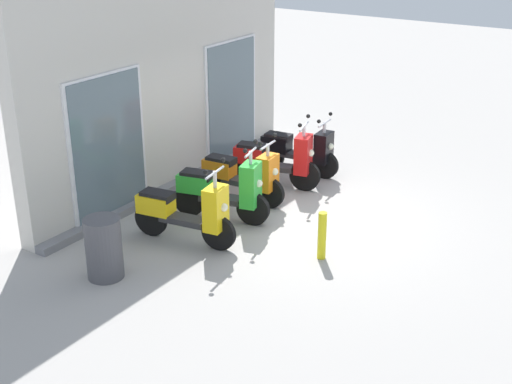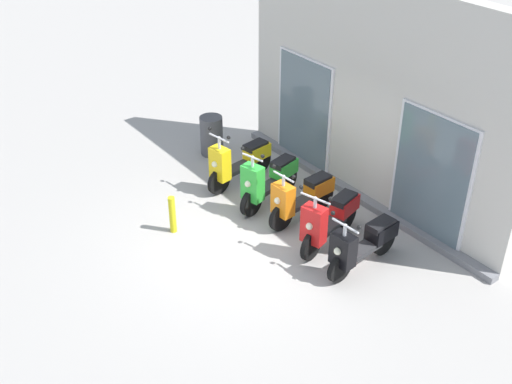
% 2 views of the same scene
% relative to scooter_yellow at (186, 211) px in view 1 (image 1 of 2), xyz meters
% --- Properties ---
extents(ground_plane, '(40.00, 40.00, 0.00)m').
position_rel_scooter_yellow_xyz_m(ground_plane, '(1.71, -0.96, -0.50)').
color(ground_plane, '#A8A39E').
extents(storefront_facade, '(6.37, 0.50, 4.05)m').
position_rel_scooter_yellow_xyz_m(storefront_facade, '(1.71, 1.71, 1.44)').
color(storefront_facade, beige).
rests_on(storefront_facade, ground_plane).
extents(scooter_yellow, '(0.63, 1.65, 1.31)m').
position_rel_scooter_yellow_xyz_m(scooter_yellow, '(0.00, 0.00, 0.00)').
color(scooter_yellow, black).
rests_on(scooter_yellow, ground_plane).
extents(scooter_green, '(0.69, 1.57, 1.31)m').
position_rel_scooter_yellow_xyz_m(scooter_green, '(0.93, 0.01, 0.00)').
color(scooter_green, black).
rests_on(scooter_green, ground_plane).
extents(scooter_orange, '(0.55, 1.56, 1.20)m').
position_rel_scooter_yellow_xyz_m(scooter_orange, '(1.70, 0.17, -0.02)').
color(scooter_orange, black).
rests_on(scooter_orange, ground_plane).
extents(scooter_red, '(0.77, 1.60, 1.29)m').
position_rel_scooter_yellow_xyz_m(scooter_red, '(2.56, 0.05, 0.01)').
color(scooter_red, black).
rests_on(scooter_red, ground_plane).
extents(scooter_black, '(0.59, 1.58, 1.17)m').
position_rel_scooter_yellow_xyz_m(scooter_black, '(3.35, 0.06, -0.04)').
color(scooter_black, black).
rests_on(scooter_black, ground_plane).
extents(trash_bin, '(0.48, 0.48, 0.85)m').
position_rel_scooter_yellow_xyz_m(trash_bin, '(-1.38, 0.27, -0.08)').
color(trash_bin, '#4C4C51').
rests_on(trash_bin, ground_plane).
extents(curb_bollard, '(0.12, 0.12, 0.70)m').
position_rel_scooter_yellow_xyz_m(curb_bollard, '(0.66, -1.88, -0.15)').
color(curb_bollard, yellow).
rests_on(curb_bollard, ground_plane).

